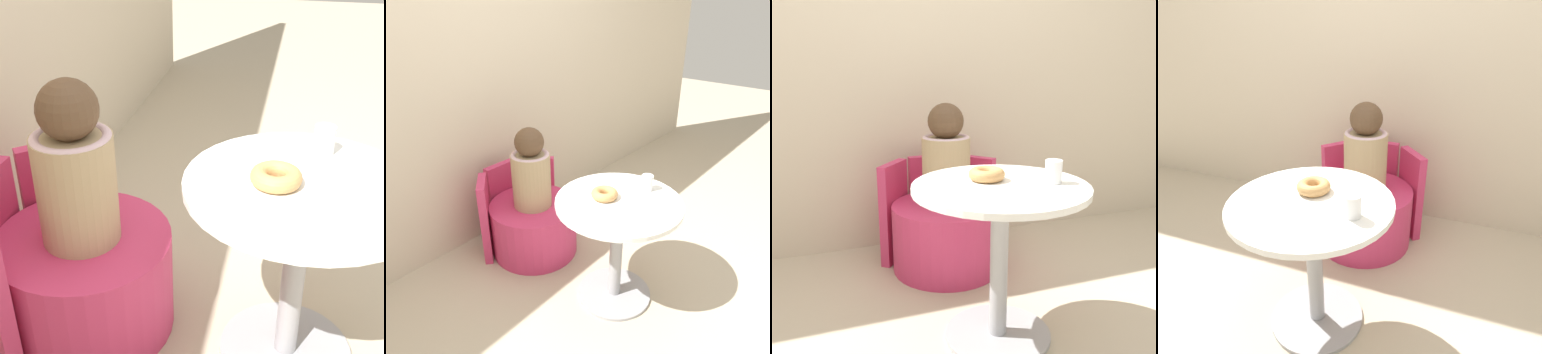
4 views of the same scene
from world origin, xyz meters
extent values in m
cylinder|color=#99999E|center=(0.04, 0.00, 0.01)|extent=(0.43, 0.43, 0.02)
cylinder|color=#99999E|center=(0.04, 0.00, 0.32)|extent=(0.07, 0.07, 0.60)
cylinder|color=white|center=(0.04, 0.00, 0.63)|extent=(0.67, 0.67, 0.02)
cylinder|color=#C63360|center=(0.05, 0.67, 0.18)|extent=(0.57, 0.57, 0.36)
cube|color=#C63360|center=(0.29, 0.87, 0.28)|extent=(0.20, 0.22, 0.55)
cylinder|color=tan|center=(0.05, 0.67, 0.53)|extent=(0.25, 0.25, 0.35)
torus|color=beige|center=(0.05, 0.67, 0.70)|extent=(0.25, 0.25, 0.04)
sphere|color=brown|center=(0.05, 0.67, 0.79)|extent=(0.18, 0.18, 0.18)
torus|color=tan|center=(0.02, 0.08, 0.66)|extent=(0.14, 0.14, 0.05)
cylinder|color=white|center=(0.24, -0.05, 0.68)|extent=(0.06, 0.06, 0.09)
camera|label=1|loc=(-1.25, 0.04, 1.36)|focal=50.00mm
camera|label=2|loc=(-1.38, -0.92, 1.62)|focal=35.00mm
camera|label=3|loc=(-0.65, -1.46, 1.08)|focal=42.00mm
camera|label=4|loc=(0.60, -1.05, 1.31)|focal=32.00mm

